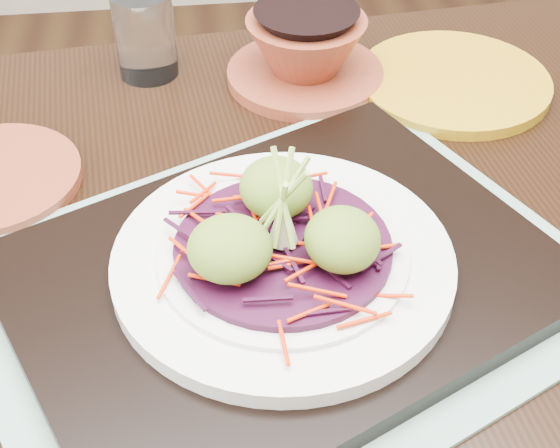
{
  "coord_description": "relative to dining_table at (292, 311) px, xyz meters",
  "views": [
    {
      "loc": [
        -0.11,
        -0.51,
        1.21
      ],
      "look_at": [
        -0.06,
        -0.04,
        0.79
      ],
      "focal_mm": 50.0,
      "sensor_mm": 36.0,
      "label": 1
    }
  ],
  "objects": [
    {
      "name": "white_plate",
      "position": [
        -0.02,
        -0.06,
        0.13
      ],
      "size": [
        0.28,
        0.28,
        0.02
      ],
      "color": "white",
      "rests_on": "serving_tray"
    },
    {
      "name": "guacamole_scoops",
      "position": [
        -0.02,
        -0.06,
        0.17
      ],
      "size": [
        0.15,
        0.13,
        0.05
      ],
      "color": "olive",
      "rests_on": "cabbage_bed"
    },
    {
      "name": "placemat",
      "position": [
        -0.02,
        -0.06,
        0.1
      ],
      "size": [
        0.6,
        0.55,
        0.0
      ],
      "primitive_type": "cube",
      "rotation": [
        0.0,
        0.0,
        0.44
      ],
      "color": "#82A890",
      "rests_on": "dining_table"
    },
    {
      "name": "terracotta_bowl_set",
      "position": [
        0.05,
        0.26,
        0.13
      ],
      "size": [
        0.23,
        0.23,
        0.07
      ],
      "rotation": [
        0.0,
        0.0,
        0.38
      ],
      "color": "maroon",
      "rests_on": "dining_table"
    },
    {
      "name": "serving_tray",
      "position": [
        -0.02,
        -0.06,
        0.11
      ],
      "size": [
        0.52,
        0.47,
        0.02
      ],
      "primitive_type": "cube",
      "rotation": [
        0.0,
        0.0,
        0.44
      ],
      "color": "black",
      "rests_on": "placemat"
    },
    {
      "name": "dining_table",
      "position": [
        0.0,
        0.0,
        0.0
      ],
      "size": [
        1.25,
        0.9,
        0.74
      ],
      "rotation": [
        0.0,
        0.0,
        0.1
      ],
      "color": "black",
      "rests_on": "ground"
    },
    {
      "name": "carrot_julienne",
      "position": [
        -0.02,
        -0.06,
        0.15
      ],
      "size": [
        0.21,
        0.21,
        0.01
      ],
      "primitive_type": null,
      "color": "red",
      "rests_on": "cabbage_bed"
    },
    {
      "name": "scallion_garnish",
      "position": [
        -0.02,
        -0.06,
        0.19
      ],
      "size": [
        0.06,
        0.06,
        0.1
      ],
      "primitive_type": null,
      "color": "#A3CF53",
      "rests_on": "cabbage_bed"
    },
    {
      "name": "cabbage_bed",
      "position": [
        -0.02,
        -0.06,
        0.14
      ],
      "size": [
        0.17,
        0.17,
        0.01
      ],
      "primitive_type": "cylinder",
      "color": "#390B29",
      "rests_on": "white_plate"
    },
    {
      "name": "yellow_plate",
      "position": [
        0.21,
        0.23,
        0.1
      ],
      "size": [
        0.27,
        0.27,
        0.01
      ],
      "primitive_type": "cylinder",
      "rotation": [
        0.0,
        0.0,
        -0.27
      ],
      "color": "#AB7B13",
      "rests_on": "dining_table"
    },
    {
      "name": "water_glass",
      "position": [
        -0.13,
        0.3,
        0.15
      ],
      "size": [
        0.08,
        0.08,
        0.1
      ],
      "primitive_type": "cylinder",
      "rotation": [
        0.0,
        0.0,
        -0.17
      ],
      "color": "white",
      "rests_on": "dining_table"
    }
  ]
}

